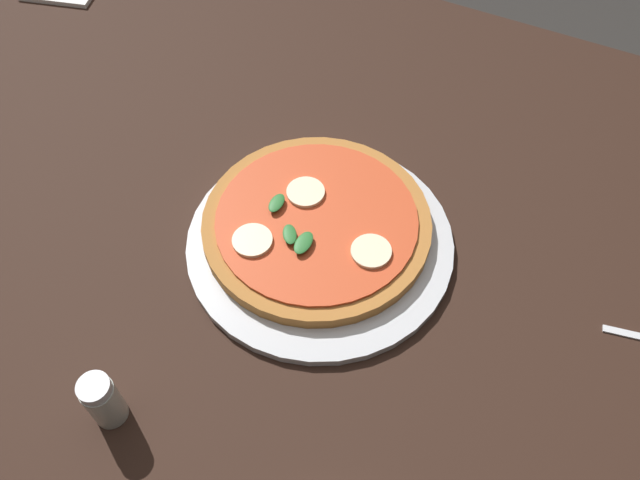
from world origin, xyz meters
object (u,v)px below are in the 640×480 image
(serving_tray, at_px, (320,242))
(pizza, at_px, (315,225))
(dining_table, at_px, (262,245))
(pepper_shaker, at_px, (103,401))

(serving_tray, xyz_separation_m, pizza, (-0.01, 0.01, 0.02))
(dining_table, bearing_deg, pizza, -2.30)
(dining_table, distance_m, serving_tray, 0.14)
(serving_tray, bearing_deg, pizza, 138.81)
(serving_tray, distance_m, pepper_shaker, 0.32)
(dining_table, xyz_separation_m, serving_tray, (0.10, -0.01, 0.09))
(dining_table, relative_size, serving_tray, 4.22)
(dining_table, relative_size, pizza, 4.91)
(dining_table, bearing_deg, pepper_shaker, -89.93)
(dining_table, xyz_separation_m, pepper_shaker, (0.00, -0.32, 0.12))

